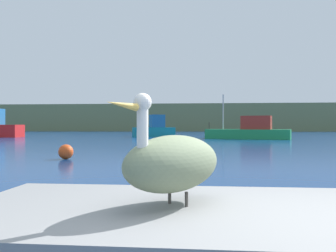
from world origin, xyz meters
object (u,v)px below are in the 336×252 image
Objects in this scene: fishing_boat_green at (250,131)px; pelican at (173,162)px; mooring_buoy at (66,152)px; fishing_boat_teal at (155,129)px.

pelican is at bearing 98.22° from fishing_boat_green.
mooring_buoy is at bearing -120.58° from pelican.
mooring_buoy is at bearing 67.37° from fishing_boat_teal.
fishing_boat_green is 1.65× the size of fishing_boat_teal.
pelican is 31.35m from fishing_boat_green.
fishing_boat_teal is at bearing -12.01° from fishing_boat_green.
fishing_boat_green reaches higher than pelican.
fishing_boat_teal is (-9.91, 5.59, 0.15)m from fishing_boat_green.
pelican is 0.16× the size of fishing_boat_green.
fishing_boat_teal is at bearing -139.21° from pelican.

